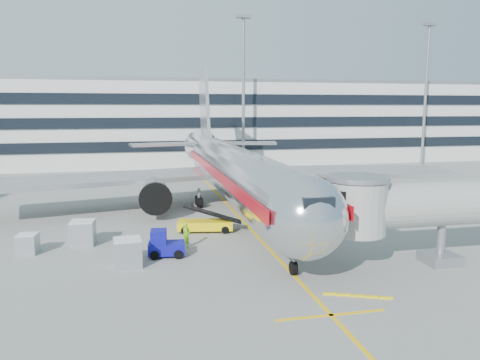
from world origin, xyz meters
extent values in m
plane|color=gray|center=(0.00, 0.00, 0.00)|extent=(180.00, 180.00, 0.00)
cube|color=yellow|center=(0.00, 10.00, 0.01)|extent=(0.25, 70.00, 0.01)
cube|color=yellow|center=(0.00, -14.00, 0.01)|extent=(6.00, 0.25, 0.01)
cylinder|color=silver|center=(0.00, 8.00, 4.20)|extent=(5.00, 36.00, 5.00)
sphere|color=silver|center=(0.00, -10.00, 4.20)|extent=(5.00, 5.00, 5.00)
cone|color=silver|center=(0.00, 31.00, 4.80)|extent=(5.00, 10.00, 5.00)
cube|color=black|center=(0.00, -11.50, 5.33)|extent=(1.80, 1.20, 0.90)
cube|color=#B7B7BC|center=(13.00, 13.50, 3.40)|extent=(24.95, 12.07, 0.50)
cube|color=#B7B7BC|center=(-13.00, 13.50, 3.40)|extent=(24.95, 12.07, 0.50)
cylinder|color=#99999E|center=(8.00, 10.00, 2.20)|extent=(3.00, 4.20, 3.00)
cylinder|color=#99999E|center=(-8.00, 10.00, 2.20)|extent=(3.00, 4.20, 3.00)
cylinder|color=black|center=(8.00, 8.00, 2.20)|extent=(3.10, 0.50, 3.10)
cylinder|color=black|center=(-8.00, 8.00, 2.20)|extent=(3.10, 0.50, 3.10)
cube|color=#B7B7BC|center=(0.00, 31.50, 9.20)|extent=(0.45, 9.39, 13.72)
cube|color=#B7B7BC|center=(5.50, 32.00, 5.40)|extent=(10.41, 4.94, 0.35)
cube|color=#B7B7BC|center=(-5.50, 32.00, 5.40)|extent=(10.41, 4.94, 0.35)
cylinder|color=gray|center=(0.00, -8.00, 0.90)|extent=(0.24, 0.24, 1.80)
cylinder|color=black|center=(0.00, -8.00, 0.45)|extent=(0.35, 0.90, 0.90)
cylinder|color=gray|center=(3.20, 14.00, 1.00)|extent=(0.30, 0.30, 2.00)
cylinder|color=gray|center=(-3.20, 14.00, 1.00)|extent=(0.30, 0.30, 2.00)
cube|color=red|center=(2.52, 8.00, 4.50)|extent=(0.06, 38.00, 0.90)
cube|color=red|center=(-2.52, 8.00, 4.50)|extent=(0.06, 38.00, 0.90)
cylinder|color=#A8A8A3|center=(10.50, -8.00, 4.20)|extent=(13.00, 3.00, 3.00)
cylinder|color=#A8A8A3|center=(4.20, -8.00, 4.20)|extent=(3.80, 3.80, 3.40)
cylinder|color=gray|center=(4.20, -8.00, 6.10)|extent=(4.00, 4.00, 0.30)
cube|color=black|center=(2.90, -8.00, 4.20)|extent=(1.40, 2.60, 2.60)
cylinder|color=gray|center=(10.50, -8.00, 1.60)|extent=(0.56, 0.56, 3.20)
cube|color=gray|center=(10.50, -8.00, 0.35)|extent=(2.20, 2.20, 0.70)
cylinder|color=black|center=(9.60, -8.00, 0.35)|extent=(0.35, 0.70, 0.70)
cylinder|color=black|center=(11.40, -8.00, 0.35)|extent=(0.35, 0.70, 0.70)
cube|color=silver|center=(0.00, 58.00, 7.50)|extent=(150.00, 24.00, 15.00)
cube|color=black|center=(0.00, 45.90, 4.00)|extent=(150.00, 0.30, 1.80)
cube|color=black|center=(0.00, 45.90, 8.00)|extent=(150.00, 0.30, 1.80)
cube|color=black|center=(0.00, 45.90, 12.00)|extent=(150.00, 0.30, 1.80)
cube|color=gray|center=(0.00, 58.00, 15.30)|extent=(150.00, 24.00, 0.60)
cylinder|color=gray|center=(8.00, 42.00, 12.50)|extent=(0.50, 0.50, 25.00)
cube|color=gray|center=(8.00, 42.00, 25.20)|extent=(2.40, 1.20, 0.50)
cylinder|color=gray|center=(42.00, 42.00, 12.50)|extent=(0.50, 0.50, 25.00)
cube|color=gray|center=(42.00, 42.00, 25.20)|extent=(2.40, 1.20, 0.50)
cube|color=yellow|center=(-4.00, 3.68, 0.59)|extent=(4.92, 2.47, 0.75)
cube|color=black|center=(-4.00, 3.68, 1.55)|extent=(5.06, 1.98, 1.64)
cylinder|color=black|center=(-5.56, 4.71, 0.32)|extent=(0.68, 0.40, 0.64)
cylinder|color=black|center=(-5.81, 3.23, 0.32)|extent=(0.68, 0.40, 0.64)
cylinder|color=black|center=(-2.19, 4.13, 0.32)|extent=(0.68, 0.40, 0.64)
cylinder|color=black|center=(-2.44, 2.66, 0.32)|extent=(0.68, 0.40, 0.64)
cube|color=#0D0C8C|center=(-7.64, -2.45, 0.60)|extent=(2.72, 1.72, 0.83)
cube|color=#0D0C8C|center=(-8.20, -2.40, 1.43)|extent=(1.24, 1.49, 1.02)
cube|color=black|center=(-8.20, -2.40, 1.76)|extent=(1.13, 1.29, 0.09)
cylinder|color=black|center=(-8.41, -1.68, 0.32)|extent=(0.67, 0.34, 0.65)
cylinder|color=black|center=(-8.54, -3.07, 0.32)|extent=(0.67, 0.34, 0.65)
cylinder|color=black|center=(-6.75, -1.84, 0.32)|extent=(0.67, 0.34, 0.65)
cylinder|color=black|center=(-6.88, -3.22, 0.32)|extent=(0.67, 0.34, 0.65)
cube|color=#A7A9AE|center=(-13.83, 1.86, 0.92)|extent=(1.89, 1.89, 1.83)
cube|color=white|center=(-13.83, 1.86, 1.86)|extent=(1.89, 1.89, 0.07)
cube|color=#A7A9AE|center=(-17.52, 0.35, 0.71)|extent=(1.51, 1.51, 1.41)
cube|color=white|center=(-17.52, 0.35, 1.43)|extent=(1.51, 1.51, 0.05)
cube|color=#A7A9AE|center=(-10.33, -4.04, 0.92)|extent=(1.91, 1.91, 1.83)
cube|color=white|center=(-10.33, -4.04, 1.86)|extent=(1.91, 1.91, 0.07)
imported|color=#85E217|center=(-6.09, -0.87, 1.01)|extent=(0.86, 0.87, 2.02)
camera|label=1|loc=(-9.40, -35.13, 10.55)|focal=35.00mm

